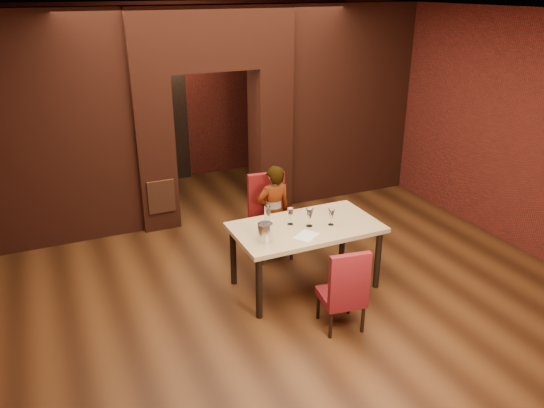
{
  "coord_description": "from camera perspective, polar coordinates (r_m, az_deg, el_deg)",
  "views": [
    {
      "loc": [
        -2.45,
        -5.62,
        3.46
      ],
      "look_at": [
        0.08,
        0.0,
        0.9
      ],
      "focal_mm": 35.0,
      "sensor_mm": 36.0,
      "label": 1
    }
  ],
  "objects": [
    {
      "name": "floor",
      "position": [
        7.04,
        -0.61,
        -6.9
      ],
      "size": [
        8.0,
        8.0,
        0.0
      ],
      "primitive_type": "plane",
      "color": "#472611",
      "rests_on": "ground"
    },
    {
      "name": "ceiling",
      "position": [
        6.13,
        -0.74,
        20.11
      ],
      "size": [
        7.0,
        8.0,
        0.04
      ],
      "primitive_type": "cube",
      "color": "silver",
      "rests_on": "ground"
    },
    {
      "name": "wall_back",
      "position": [
        10.1,
        -10.01,
        11.61
      ],
      "size": [
        7.0,
        0.04,
        3.2
      ],
      "primitive_type": "cube",
      "color": "maroon",
      "rests_on": "ground"
    },
    {
      "name": "wall_right",
      "position": [
        8.39,
        22.02,
        8.11
      ],
      "size": [
        0.04,
        8.0,
        3.2
      ],
      "primitive_type": "cube",
      "color": "maroon",
      "rests_on": "ground"
    },
    {
      "name": "pillar_left",
      "position": [
        8.1,
        -12.63,
        5.43
      ],
      "size": [
        0.55,
        0.55,
        2.3
      ],
      "primitive_type": "cube",
      "color": "maroon",
      "rests_on": "ground"
    },
    {
      "name": "pillar_right",
      "position": [
        8.66,
        -0.21,
        7.07
      ],
      "size": [
        0.55,
        0.55,
        2.3
      ],
      "primitive_type": "cube",
      "color": "maroon",
      "rests_on": "ground"
    },
    {
      "name": "lintel",
      "position": [
        8.03,
        -6.72,
        17.33
      ],
      "size": [
        2.45,
        0.55,
        0.9
      ],
      "primitive_type": "cube",
      "color": "maroon",
      "rests_on": "ground"
    },
    {
      "name": "wing_wall_left",
      "position": [
        7.84,
        -23.08,
        7.02
      ],
      "size": [
        2.28,
        0.35,
        3.2
      ],
      "primitive_type": "cube",
      "color": "maroon",
      "rests_on": "ground"
    },
    {
      "name": "wing_wall_right",
      "position": [
        9.2,
        7.99,
        10.68
      ],
      "size": [
        2.28,
        0.35,
        3.2
      ],
      "primitive_type": "cube",
      "color": "maroon",
      "rests_on": "ground"
    },
    {
      "name": "vent_panel",
      "position": [
        8.02,
        -11.81,
        0.78
      ],
      "size": [
        0.4,
        0.03,
        0.5
      ],
      "primitive_type": "cube",
      "color": "brown",
      "rests_on": "ground"
    },
    {
      "name": "rear_door",
      "position": [
        10.07,
        -11.93,
        8.22
      ],
      "size": [
        0.9,
        0.08,
        2.1
      ],
      "primitive_type": "cube",
      "color": "black",
      "rests_on": "ground"
    },
    {
      "name": "rear_door_frame",
      "position": [
        10.03,
        -11.87,
        8.17
      ],
      "size": [
        1.02,
        0.04,
        2.22
      ],
      "primitive_type": "cube",
      "color": "black",
      "rests_on": "ground"
    },
    {
      "name": "dining_table",
      "position": [
        6.49,
        3.58,
        -5.59
      ],
      "size": [
        1.74,
        0.98,
        0.81
      ],
      "primitive_type": "cube",
      "rotation": [
        0.0,
        0.0,
        0.0
      ],
      "color": "tan",
      "rests_on": "ground"
    },
    {
      "name": "chair_far",
      "position": [
        7.13,
        -0.08,
        -1.46
      ],
      "size": [
        0.55,
        0.55,
        1.12
      ],
      "primitive_type": "cube",
      "rotation": [
        0.0,
        0.0,
        -0.09
      ],
      "color": "maroon",
      "rests_on": "ground"
    },
    {
      "name": "chair_near",
      "position": [
        5.76,
        7.49,
        -8.83
      ],
      "size": [
        0.5,
        0.5,
        0.96
      ],
      "primitive_type": "cube",
      "rotation": [
        0.0,
        0.0,
        3.0
      ],
      "color": "maroon",
      "rests_on": "ground"
    },
    {
      "name": "person_seated",
      "position": [
        7.05,
        0.19,
        -0.91
      ],
      "size": [
        0.48,
        0.32,
        1.31
      ],
      "primitive_type": "imported",
      "rotation": [
        0.0,
        0.0,
        3.13
      ],
      "color": "white",
      "rests_on": "ground"
    },
    {
      "name": "wine_glass_a",
      "position": [
        6.28,
        1.99,
        -1.34
      ],
      "size": [
        0.08,
        0.08,
        0.21
      ],
      "primitive_type": null,
      "color": "white",
      "rests_on": "dining_table"
    },
    {
      "name": "wine_glass_b",
      "position": [
        6.25,
        4.05,
        -1.44
      ],
      "size": [
        0.09,
        0.09,
        0.23
      ],
      "primitive_type": null,
      "color": "white",
      "rests_on": "dining_table"
    },
    {
      "name": "wine_glass_c",
      "position": [
        6.31,
        6.38,
        -1.41
      ],
      "size": [
        0.08,
        0.08,
        0.2
      ],
      "primitive_type": null,
      "color": "silver",
      "rests_on": "dining_table"
    },
    {
      "name": "tasting_sheet",
      "position": [
        6.05,
        3.72,
        -3.43
      ],
      "size": [
        0.35,
        0.32,
        0.0
      ],
      "primitive_type": "cube",
      "rotation": [
        0.0,
        0.0,
        0.58
      ],
      "color": "silver",
      "rests_on": "dining_table"
    },
    {
      "name": "wine_bucket",
      "position": [
        5.88,
        -0.75,
        -3.06
      ],
      "size": [
        0.17,
        0.17,
        0.21
      ],
      "primitive_type": "cylinder",
      "color": "silver",
      "rests_on": "dining_table"
    },
    {
      "name": "water_bottle",
      "position": [
        6.17,
        -0.5,
        -1.34
      ],
      "size": [
        0.07,
        0.07,
        0.3
      ],
      "primitive_type": "cylinder",
      "color": "white",
      "rests_on": "dining_table"
    },
    {
      "name": "potted_plant",
      "position": [
        7.73,
        4.83,
        -2.46
      ],
      "size": [
        0.45,
        0.41,
        0.41
      ],
      "primitive_type": "imported",
      "rotation": [
        0.0,
        0.0,
        0.3
      ],
      "color": "#2C6928",
      "rests_on": "ground"
    }
  ]
}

